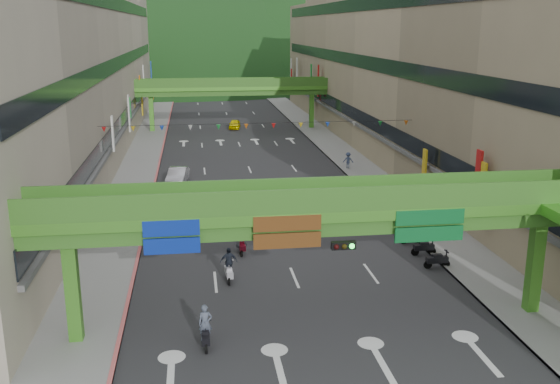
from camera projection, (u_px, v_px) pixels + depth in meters
The scene contains 22 objects.
road_slab at pixel (242, 151), 71.95m from camera, with size 18.00×140.00×0.02m, color #28282B.
sidewalk_left at pixel (145, 153), 70.47m from camera, with size 4.00×140.00×0.15m, color gray.
sidewalk_right at pixel (335, 148), 73.40m from camera, with size 4.00×140.00×0.15m, color gray.
curb_left at pixel (162, 152), 70.72m from camera, with size 0.20×140.00×0.18m, color #CC5959.
curb_right at pixel (319, 148), 73.14m from camera, with size 0.20×140.00×0.18m, color gray.
building_row_left at pixel (65, 69), 66.99m from camera, with size 12.80×95.00×19.00m.
building_row_right at pixel (404, 66), 72.04m from camera, with size 12.80×95.00×19.00m.
overpass_near at pixel (339, 226), 28.03m from camera, with size 28.00×12.27×7.10m.
overpass_far at pixel (232, 91), 84.92m from camera, with size 28.00×2.20×7.10m.
hill_left at pixel (158, 77), 175.23m from camera, with size 168.00×140.00×112.00m, color #1C4419.
hill_right at pixel (287, 71), 199.71m from camera, with size 208.00×176.00×128.00m, color #1C4419.
bunting_string at pixel (260, 126), 51.28m from camera, with size 26.00×0.36×0.47m.
scooter_rider_near at pixel (205, 328), 27.67m from camera, with size 0.62×1.60×2.03m.
scooter_rider_mid at pixel (280, 217), 43.66m from camera, with size 0.89×1.57×1.93m.
scooter_rider_left at pixel (229, 265), 34.86m from camera, with size 1.00×1.60×2.00m.
scooter_rider_far at pixel (241, 237), 39.07m from camera, with size 0.96×1.60×2.20m.
parked_scooter_row at pixel (406, 231), 42.12m from camera, with size 1.60×11.55×1.08m.
car_silver at pixel (178, 176), 56.49m from camera, with size 1.59×4.56×1.50m, color #AFADB5.
car_yellow at pixel (235, 124), 87.29m from camera, with size 1.47×3.66×1.25m, color #EFDC00.
pedestrian_red at pixel (391, 198), 49.02m from camera, with size 0.78×0.61×1.61m, color #9D2746.
pedestrian_dark at pixel (452, 221), 43.21m from camera, with size 0.98×0.41×1.68m, color #212128.
pedestrian_blue at pixel (348, 162), 62.41m from camera, with size 0.74×0.47×1.58m, color #364362.
Camera 1 is at (-5.39, -20.69, 13.90)m, focal length 40.00 mm.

